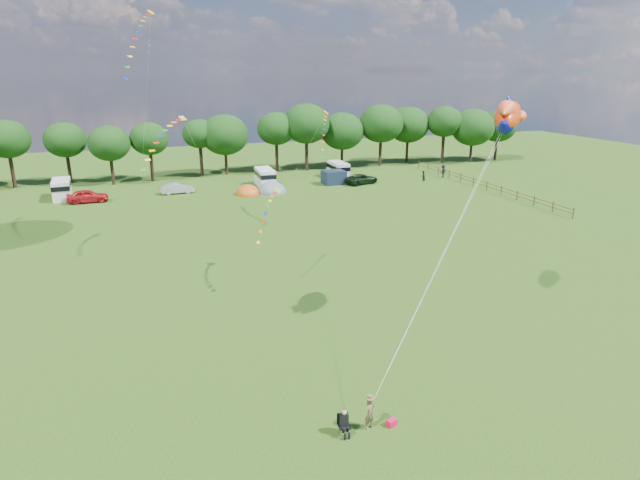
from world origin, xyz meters
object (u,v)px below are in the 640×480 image
object	(u,v)px
kite_flyer	(370,413)
camp_chair	(344,420)
car_a	(88,196)
campervan_b	(62,189)
car_b	(178,188)
campervan_c	(265,177)
tent_orange	(248,194)
car_d	(361,179)
walker_b	(443,171)
tent_greyblue	(272,192)
campervan_d	(338,169)
walker_a	(423,176)
fish_kite	(507,116)

from	to	relation	value
kite_flyer	camp_chair	distance (m)	1.21
car_a	campervan_b	xyz separation A→B (m)	(-3.05, 3.19, 0.47)
car_b	campervan_c	distance (m)	11.68
car_a	campervan_b	world-z (taller)	campervan_b
camp_chair	campervan_b	bearing A→B (deg)	113.16
campervan_b	tent_orange	size ratio (longest dim) A/B	1.41
car_d	walker_b	size ratio (longest dim) A/B	2.70
kite_flyer	tent_greyblue	bearing A→B (deg)	52.26
car_a	kite_flyer	xyz separation A→B (m)	(14.20, -49.75, -0.03)
campervan_b	car_a	bearing A→B (deg)	-139.43
campervan_d	kite_flyer	size ratio (longest dim) A/B	3.10
car_d	kite_flyer	bearing A→B (deg)	140.93
car_d	tent_orange	size ratio (longest dim) A/B	1.45
walker_a	kite_flyer	bearing A→B (deg)	33.13
car_d	campervan_d	bearing A→B (deg)	0.13
campervan_d	car_a	bearing A→B (deg)	98.34
car_b	car_d	bearing A→B (deg)	-97.83
campervan_d	walker_b	distance (m)	15.43
walker_a	campervan_b	bearing A→B (deg)	-30.87
car_b	kite_flyer	world-z (taller)	kite_flyer
tent_greyblue	walker_b	world-z (taller)	walker_b
fish_kite	walker_a	size ratio (longest dim) A/B	2.59
campervan_c	car_d	bearing A→B (deg)	-100.34
car_b	fish_kite	xyz separation A→B (m)	(14.80, -44.20, 11.98)
car_b	camp_chair	distance (m)	51.28
campervan_d	walker_a	world-z (taller)	campervan_d
campervan_c	walker_b	bearing A→B (deg)	-93.60
kite_flyer	walker_a	size ratio (longest dim) A/B	1.04
car_d	tent_greyblue	bearing A→B (deg)	79.55
car_d	kite_flyer	world-z (taller)	kite_flyer
car_a	tent_orange	xyz separation A→B (m)	(18.88, -2.02, -0.77)
campervan_d	camp_chair	distance (m)	58.02
car_d	camp_chair	size ratio (longest dim) A/B	4.11
car_d	car_b	bearing A→B (deg)	69.12
car_b	campervan_b	bearing A→B (deg)	80.01
walker_b	camp_chair	bearing A→B (deg)	34.57
walker_a	walker_b	bearing A→B (deg)	175.14
car_b	tent_greyblue	world-z (taller)	tent_greyblue
campervan_b	tent_orange	xyz separation A→B (m)	(21.93, -5.21, -1.25)
camp_chair	fish_kite	world-z (taller)	fish_kite
walker_b	car_b	bearing A→B (deg)	-22.53
campervan_b	camp_chair	distance (m)	55.31
kite_flyer	car_b	bearing A→B (deg)	65.74
campervan_c	campervan_d	world-z (taller)	campervan_c
campervan_b	campervan_d	distance (m)	36.83
car_a	campervan_b	distance (m)	4.44
campervan_d	tent_orange	distance (m)	16.25
tent_orange	fish_kite	world-z (taller)	fish_kite
car_d	campervan_b	world-z (taller)	campervan_b
campervan_c	tent_orange	size ratio (longest dim) A/B	1.42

